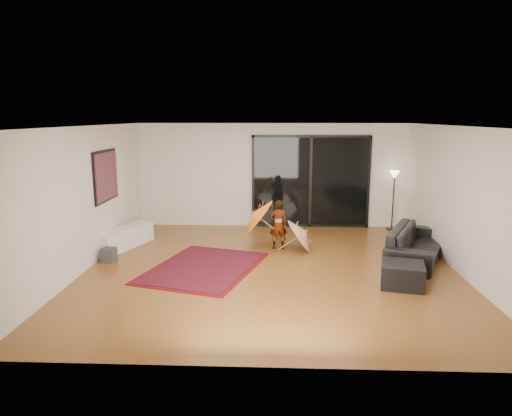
# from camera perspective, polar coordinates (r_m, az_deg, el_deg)

# --- Properties ---
(floor) EXTENTS (7.00, 7.00, 0.00)m
(floor) POSITION_cam_1_polar(r_m,az_deg,el_deg) (8.83, 1.82, -7.61)
(floor) COLOR #965C29
(floor) RESTS_ON ground
(ceiling) EXTENTS (7.00, 7.00, 0.00)m
(ceiling) POSITION_cam_1_polar(r_m,az_deg,el_deg) (8.35, 1.94, 10.19)
(ceiling) COLOR white
(ceiling) RESTS_ON wall_back
(wall_back) EXTENTS (7.00, 0.00, 7.00)m
(wall_back) POSITION_cam_1_polar(r_m,az_deg,el_deg) (11.94, 2.04, 4.07)
(wall_back) COLOR silver
(wall_back) RESTS_ON floor
(wall_front) EXTENTS (7.00, 0.00, 7.00)m
(wall_front) POSITION_cam_1_polar(r_m,az_deg,el_deg) (5.08, 1.49, -6.10)
(wall_front) COLOR silver
(wall_front) RESTS_ON floor
(wall_left) EXTENTS (0.00, 7.00, 7.00)m
(wall_left) POSITION_cam_1_polar(r_m,az_deg,el_deg) (9.21, -20.47, 1.14)
(wall_left) COLOR silver
(wall_left) RESTS_ON floor
(wall_right) EXTENTS (0.00, 7.00, 7.00)m
(wall_right) POSITION_cam_1_polar(r_m,az_deg,el_deg) (9.15, 24.36, 0.78)
(wall_right) COLOR silver
(wall_right) RESTS_ON floor
(sliding_door) EXTENTS (3.06, 0.07, 2.40)m
(sliding_door) POSITION_cam_1_polar(r_m,az_deg,el_deg) (11.97, 6.83, 3.29)
(sliding_door) COLOR black
(sliding_door) RESTS_ON wall_back
(painting) EXTENTS (0.04, 1.28, 1.08)m
(painting) POSITION_cam_1_polar(r_m,az_deg,el_deg) (10.07, -18.23, 3.84)
(painting) COLOR black
(painting) RESTS_ON wall_left
(media_console) EXTENTS (0.93, 1.64, 0.45)m
(media_console) POSITION_cam_1_polar(r_m,az_deg,el_deg) (10.55, -16.06, -3.61)
(media_console) COLOR white
(media_console) RESTS_ON floor
(speaker) EXTENTS (0.28, 0.28, 0.28)m
(speaker) POSITION_cam_1_polar(r_m,az_deg,el_deg) (9.66, -17.91, -5.60)
(speaker) COLOR #424244
(speaker) RESTS_ON floor
(persian_rug) EXTENTS (2.49, 2.98, 0.02)m
(persian_rug) POSITION_cam_1_polar(r_m,az_deg,el_deg) (8.93, -6.48, -7.38)
(persian_rug) COLOR #61080F
(persian_rug) RESTS_ON floor
(sofa) EXTENTS (1.76, 2.43, 0.66)m
(sofa) POSITION_cam_1_polar(r_m,az_deg,el_deg) (9.84, 19.37, -4.24)
(sofa) COLOR black
(sofa) RESTS_ON floor
(ottoman) EXTENTS (0.85, 0.85, 0.40)m
(ottoman) POSITION_cam_1_polar(r_m,az_deg,el_deg) (8.31, 17.83, -7.95)
(ottoman) COLOR black
(ottoman) RESTS_ON floor
(floor_lamp) EXTENTS (0.26, 0.26, 1.52)m
(floor_lamp) POSITION_cam_1_polar(r_m,az_deg,el_deg) (12.10, 16.89, 2.97)
(floor_lamp) COLOR black
(floor_lamp) RESTS_ON floor
(child) EXTENTS (0.43, 0.31, 1.09)m
(child) POSITION_cam_1_polar(r_m,az_deg,el_deg) (9.99, 2.78, -2.09)
(child) COLOR #999999
(child) RESTS_ON floor
(parasol_orange) EXTENTS (0.70, 0.92, 0.91)m
(parasol_orange) POSITION_cam_1_polar(r_m,az_deg,el_deg) (9.91, -0.39, -1.08)
(parasol_orange) COLOR orange
(parasol_orange) RESTS_ON child
(parasol_white) EXTENTS (0.64, 0.83, 0.93)m
(parasol_white) POSITION_cam_1_polar(r_m,az_deg,el_deg) (9.87, 6.27, -2.56)
(parasol_white) COLOR silver
(parasol_white) RESTS_ON floor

